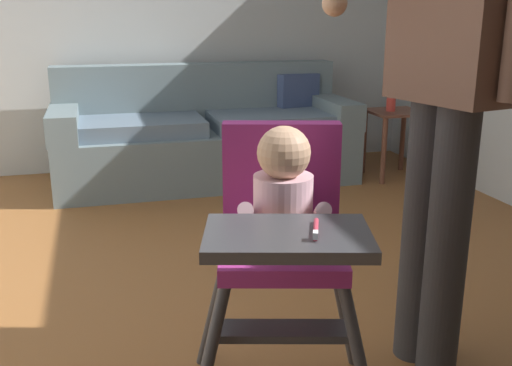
% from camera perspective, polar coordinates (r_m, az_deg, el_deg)
% --- Properties ---
extents(ground, '(6.11, 6.92, 0.10)m').
position_cam_1_polar(ground, '(2.54, -5.03, -14.21)').
color(ground, '#935B2E').
extents(wall_far, '(5.31, 0.06, 2.56)m').
position_cam_1_polar(wall_far, '(4.87, -11.41, 16.41)').
color(wall_far, '#B6BBBB').
rests_on(wall_far, ground).
extents(couch, '(2.22, 0.86, 0.86)m').
position_cam_1_polar(couch, '(4.50, -4.92, 4.50)').
color(couch, slate).
rests_on(couch, ground).
extents(high_chair, '(0.74, 0.83, 0.94)m').
position_cam_1_polar(high_chair, '(1.71, 2.60, -3.82)').
color(high_chair, '#38383B').
rests_on(high_chair, ground).
extents(adult_standing, '(0.59, 0.50, 1.75)m').
position_cam_1_polar(adult_standing, '(2.00, 18.03, 8.54)').
color(adult_standing, '#333234').
rests_on(adult_standing, ground).
extents(side_table, '(0.40, 0.40, 0.52)m').
position_cam_1_polar(side_table, '(4.66, 13.33, 5.15)').
color(side_table, brown).
rests_on(side_table, ground).
extents(sippy_cup, '(0.07, 0.07, 0.10)m').
position_cam_1_polar(sippy_cup, '(4.61, 12.99, 7.46)').
color(sippy_cup, '#D13D33').
rests_on(sippy_cup, side_table).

